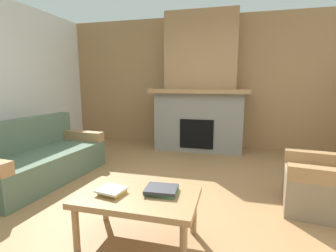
% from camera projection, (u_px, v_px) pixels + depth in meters
% --- Properties ---
extents(ground, '(9.00, 9.00, 0.00)m').
position_uv_depth(ground, '(167.00, 208.00, 2.72)').
color(ground, olive).
extents(wall_back_wood_panel, '(6.00, 0.12, 2.70)m').
position_uv_depth(wall_back_wood_panel, '(202.00, 83.00, 5.35)').
color(wall_back_wood_panel, '#997047').
rests_on(wall_back_wood_panel, ground).
extents(fireplace, '(1.90, 0.82, 2.70)m').
position_uv_depth(fireplace, '(200.00, 92.00, 5.02)').
color(fireplace, gray).
rests_on(fireplace, ground).
extents(couch, '(0.99, 1.87, 0.85)m').
position_uv_depth(couch, '(39.00, 160.00, 3.48)').
color(couch, '#4C604C').
rests_on(couch, ground).
extents(armchair, '(0.86, 0.86, 0.85)m').
position_uv_depth(armchair, '(329.00, 184.00, 2.65)').
color(armchair, '#847056').
rests_on(armchair, ground).
extents(coffee_table, '(1.00, 0.60, 0.43)m').
position_uv_depth(coffee_table, '(138.00, 200.00, 2.10)').
color(coffee_table, '#997047').
rests_on(coffee_table, ground).
extents(book_stack_near_edge, '(0.24, 0.22, 0.05)m').
position_uv_depth(book_stack_near_edge, '(112.00, 191.00, 2.09)').
color(book_stack_near_edge, gold).
rests_on(book_stack_near_edge, coffee_table).
extents(book_stack_center, '(0.28, 0.23, 0.05)m').
position_uv_depth(book_stack_center, '(161.00, 190.00, 2.10)').
color(book_stack_center, '#3D7F4C').
rests_on(book_stack_center, coffee_table).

